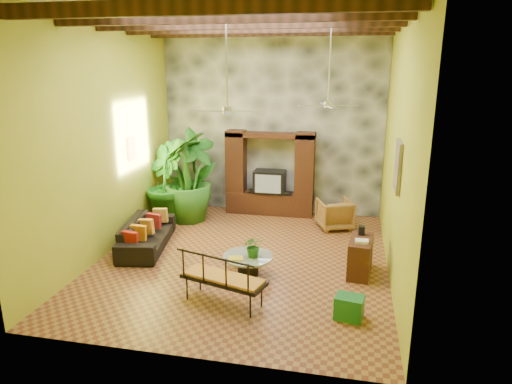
% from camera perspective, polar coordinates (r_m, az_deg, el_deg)
% --- Properties ---
extents(ground, '(7.00, 7.00, 0.00)m').
position_cam_1_polar(ground, '(9.93, -1.54, -8.29)').
color(ground, brown).
rests_on(ground, ground).
extents(ceiling, '(6.00, 7.00, 0.02)m').
position_cam_1_polar(ceiling, '(9.11, -1.79, 21.75)').
color(ceiling, silver).
rests_on(ceiling, back_wall).
extents(back_wall, '(6.00, 0.02, 5.00)m').
position_cam_1_polar(back_wall, '(12.59, 2.09, 8.72)').
color(back_wall, '#A2B128').
rests_on(back_wall, ground).
extents(left_wall, '(0.02, 7.00, 5.00)m').
position_cam_1_polar(left_wall, '(10.31, -18.20, 6.35)').
color(left_wall, '#A2B128').
rests_on(left_wall, ground).
extents(right_wall, '(0.02, 7.00, 5.00)m').
position_cam_1_polar(right_wall, '(9.00, 17.35, 5.13)').
color(right_wall, '#A2B128').
rests_on(right_wall, ground).
extents(stone_accent_wall, '(5.98, 0.10, 4.98)m').
position_cam_1_polar(stone_accent_wall, '(12.53, 2.04, 8.68)').
color(stone_accent_wall, '#393B41').
rests_on(stone_accent_wall, ground).
extents(ceiling_beams, '(5.95, 5.36, 0.22)m').
position_cam_1_polar(ceiling_beams, '(9.09, -1.78, 20.37)').
color(ceiling_beams, '#381D12').
rests_on(ceiling_beams, ceiling).
extents(entertainment_center, '(2.40, 0.55, 2.30)m').
position_cam_1_polar(entertainment_center, '(12.53, 1.73, 1.53)').
color(entertainment_center, '#33160E').
rests_on(entertainment_center, ground).
extents(ceiling_fan_front, '(1.28, 1.28, 1.86)m').
position_cam_1_polar(ceiling_fan_front, '(8.75, -3.63, 11.49)').
color(ceiling_fan_front, '#ACADB1').
rests_on(ceiling_fan_front, ceiling).
extents(ceiling_fan_back, '(1.28, 1.28, 1.86)m').
position_cam_1_polar(ceiling_fan_back, '(10.05, 9.05, 11.89)').
color(ceiling_fan_back, '#ACADB1').
rests_on(ceiling_fan_back, ceiling).
extents(wall_art_mask, '(0.06, 0.32, 0.55)m').
position_cam_1_polar(wall_art_mask, '(11.22, -15.34, 5.22)').
color(wall_art_mask, '#BE7B16').
rests_on(wall_art_mask, left_wall).
extents(wall_art_painting, '(0.06, 0.70, 0.90)m').
position_cam_1_polar(wall_art_painting, '(8.44, 17.31, 3.08)').
color(wall_art_painting, navy).
rests_on(wall_art_painting, right_wall).
extents(sofa, '(1.23, 2.32, 0.64)m').
position_cam_1_polar(sofa, '(10.68, -13.49, -5.11)').
color(sofa, black).
rests_on(sofa, ground).
extents(wicker_armchair, '(1.03, 1.05, 0.74)m').
position_cam_1_polar(wicker_armchair, '(11.73, 9.82, -2.73)').
color(wicker_armchair, olive).
rests_on(wicker_armchair, ground).
extents(tall_plant_a, '(1.51, 1.49, 2.40)m').
position_cam_1_polar(tall_plant_a, '(12.38, -7.62, 2.35)').
color(tall_plant_a, '#20691B').
rests_on(tall_plant_a, ground).
extents(tall_plant_b, '(1.39, 1.46, 2.09)m').
position_cam_1_polar(tall_plant_b, '(12.08, -11.45, 1.06)').
color(tall_plant_b, '#1B6219').
rests_on(tall_plant_b, ground).
extents(tall_plant_c, '(1.36, 1.36, 2.37)m').
position_cam_1_polar(tall_plant_c, '(12.08, -8.65, 1.90)').
color(tall_plant_c, '#255F19').
rests_on(tall_plant_c, ground).
extents(coffee_table, '(0.99, 0.99, 0.40)m').
position_cam_1_polar(coffee_table, '(9.13, -1.01, -8.80)').
color(coffee_table, black).
rests_on(coffee_table, ground).
extents(centerpiece_plant, '(0.49, 0.46, 0.44)m').
position_cam_1_polar(centerpiece_plant, '(8.96, -0.29, -6.77)').
color(centerpiece_plant, '#23641A').
rests_on(centerpiece_plant, coffee_table).
extents(yellow_tray, '(0.31, 0.25, 0.03)m').
position_cam_1_polar(yellow_tray, '(8.93, -2.53, -8.28)').
color(yellow_tray, yellow).
rests_on(yellow_tray, coffee_table).
extents(iron_bench, '(1.59, 0.96, 0.57)m').
position_cam_1_polar(iron_bench, '(7.94, -4.25, -10.54)').
color(iron_bench, black).
rests_on(iron_bench, ground).
extents(side_console, '(0.52, 0.96, 0.74)m').
position_cam_1_polar(side_console, '(9.35, 12.91, -7.85)').
color(side_console, '#3B2512').
rests_on(side_console, ground).
extents(green_bin, '(0.50, 0.41, 0.39)m').
position_cam_1_polar(green_bin, '(7.87, 11.56, -13.94)').
color(green_bin, '#1B661B').
rests_on(green_bin, ground).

